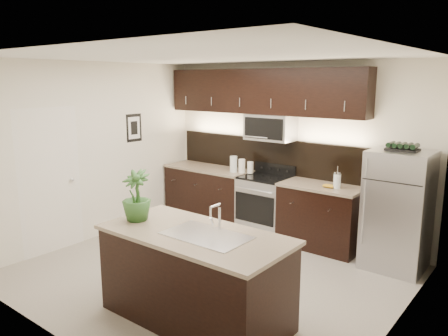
{
  "coord_description": "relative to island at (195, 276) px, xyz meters",
  "views": [
    {
      "loc": [
        3.37,
        -3.99,
        2.42
      ],
      "look_at": [
        -0.19,
        0.55,
        1.26
      ],
      "focal_mm": 35.0,
      "sensor_mm": 36.0,
      "label": 1
    }
  ],
  "objects": [
    {
      "name": "bananas",
      "position": [
        0.21,
        2.54,
        0.49
      ],
      "size": [
        0.17,
        0.13,
        0.05
      ],
      "primitive_type": "ellipsoid",
      "rotation": [
        0.0,
        0.0,
        -0.02
      ],
      "color": "#C18E1B",
      "rests_on": "counter_run"
    },
    {
      "name": "wine_rack",
      "position": [
        1.2,
        2.56,
        1.13
      ],
      "size": [
        0.38,
        0.24,
        0.09
      ],
      "color": "black",
      "rests_on": "refrigerator"
    },
    {
      "name": "island",
      "position": [
        0.0,
        0.0,
        0.0
      ],
      "size": [
        1.96,
        0.96,
        0.94
      ],
      "color": "black",
      "rests_on": "ground"
    },
    {
      "name": "french_press",
      "position": [
        0.36,
        2.57,
        0.58
      ],
      "size": [
        0.11,
        0.11,
        0.31
      ],
      "rotation": [
        0.0,
        0.0,
        0.17
      ],
      "color": "silver",
      "rests_on": "counter_run"
    },
    {
      "name": "upper_fixtures",
      "position": [
        -1.03,
        2.77,
        1.67
      ],
      "size": [
        3.49,
        0.4,
        1.66
      ],
      "color": "black",
      "rests_on": "counter_run"
    },
    {
      "name": "counter_run",
      "position": [
        -1.06,
        2.62,
        -0.0
      ],
      "size": [
        3.51,
        0.65,
        0.94
      ],
      "color": "black",
      "rests_on": "ground"
    },
    {
      "name": "ground",
      "position": [
        -0.6,
        0.93,
        -0.47
      ],
      "size": [
        4.5,
        4.5,
        0.0
      ],
      "primitive_type": "plane",
      "color": "gray",
      "rests_on": "ground"
    },
    {
      "name": "sink_faucet",
      "position": [
        0.15,
        0.01,
        0.48
      ],
      "size": [
        0.84,
        0.5,
        0.28
      ],
      "color": "silver",
      "rests_on": "island"
    },
    {
      "name": "plant",
      "position": [
        -0.75,
        -0.09,
        0.74
      ],
      "size": [
        0.37,
        0.37,
        0.55
      ],
      "primitive_type": "imported",
      "rotation": [
        0.0,
        0.0,
        0.25
      ],
      "color": "#295220",
      "rests_on": "island"
    },
    {
      "name": "refrigerator",
      "position": [
        1.2,
        2.56,
        0.31
      ],
      "size": [
        0.75,
        0.68,
        1.56
      ],
      "primitive_type": "cube",
      "color": "#B2B2B7",
      "rests_on": "ground"
    },
    {
      "name": "canisters",
      "position": [
        -1.34,
        2.61,
        0.58
      ],
      "size": [
        0.38,
        0.2,
        0.26
      ],
      "rotation": [
        0.0,
        0.0,
        0.32
      ],
      "color": "silver",
      "rests_on": "counter_run"
    },
    {
      "name": "room_walls",
      "position": [
        -0.71,
        0.89,
        1.22
      ],
      "size": [
        4.52,
        4.02,
        2.71
      ],
      "color": "silver",
      "rests_on": "ground"
    }
  ]
}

